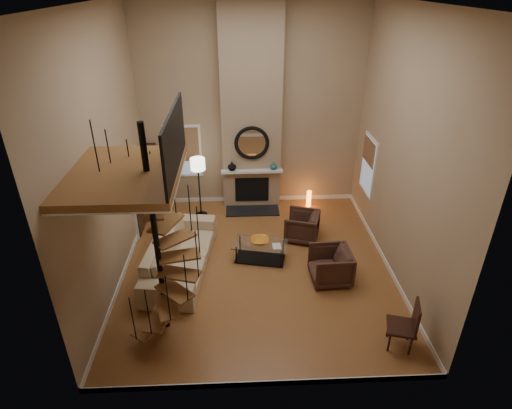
{
  "coord_description": "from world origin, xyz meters",
  "views": [
    {
      "loc": [
        -0.38,
        -7.84,
        5.89
      ],
      "look_at": [
        0.0,
        0.4,
        1.4
      ],
      "focal_mm": 29.51,
      "sensor_mm": 36.0,
      "label": 1
    }
  ],
  "objects_px": {
    "armchair_near": "(305,227)",
    "floor_lamp": "(198,169)",
    "sofa": "(180,253)",
    "coffee_table": "(260,250)",
    "accent_lamp": "(309,199)",
    "side_chair": "(407,324)",
    "armchair_far": "(334,265)",
    "hutch": "(150,180)"
  },
  "relations": [
    {
      "from": "coffee_table",
      "to": "armchair_near",
      "type": "bearing_deg",
      "value": 36.1
    },
    {
      "from": "side_chair",
      "to": "accent_lamp",
      "type": "bearing_deg",
      "value": 99.46
    },
    {
      "from": "sofa",
      "to": "armchair_far",
      "type": "relative_size",
      "value": 3.44
    },
    {
      "from": "sofa",
      "to": "armchair_far",
      "type": "xyz_separation_m",
      "value": [
        3.39,
        -0.58,
        -0.04
      ]
    },
    {
      "from": "armchair_far",
      "to": "floor_lamp",
      "type": "height_order",
      "value": "floor_lamp"
    },
    {
      "from": "sofa",
      "to": "side_chair",
      "type": "bearing_deg",
      "value": -114.34
    },
    {
      "from": "armchair_near",
      "to": "floor_lamp",
      "type": "relative_size",
      "value": 0.48
    },
    {
      "from": "floor_lamp",
      "to": "accent_lamp",
      "type": "distance_m",
      "value": 3.31
    },
    {
      "from": "sofa",
      "to": "armchair_far",
      "type": "distance_m",
      "value": 3.44
    },
    {
      "from": "hutch",
      "to": "sofa",
      "type": "relative_size",
      "value": 0.62
    },
    {
      "from": "armchair_far",
      "to": "side_chair",
      "type": "bearing_deg",
      "value": 21.18
    },
    {
      "from": "coffee_table",
      "to": "floor_lamp",
      "type": "relative_size",
      "value": 0.79
    },
    {
      "from": "coffee_table",
      "to": "side_chair",
      "type": "height_order",
      "value": "side_chair"
    },
    {
      "from": "hutch",
      "to": "sofa",
      "type": "bearing_deg",
      "value": -68.57
    },
    {
      "from": "armchair_far",
      "to": "side_chair",
      "type": "distance_m",
      "value": 2.16
    },
    {
      "from": "sofa",
      "to": "armchair_far",
      "type": "height_order",
      "value": "sofa"
    },
    {
      "from": "hutch",
      "to": "side_chair",
      "type": "xyz_separation_m",
      "value": [
        5.34,
        -5.31,
        -0.42
      ]
    },
    {
      "from": "hutch",
      "to": "armchair_near",
      "type": "xyz_separation_m",
      "value": [
        4.08,
        -1.7,
        -0.6
      ]
    },
    {
      "from": "sofa",
      "to": "accent_lamp",
      "type": "distance_m",
      "value": 4.36
    },
    {
      "from": "floor_lamp",
      "to": "side_chair",
      "type": "bearing_deg",
      "value": -51.2
    },
    {
      "from": "sofa",
      "to": "floor_lamp",
      "type": "distance_m",
      "value": 2.6
    },
    {
      "from": "floor_lamp",
      "to": "accent_lamp",
      "type": "xyz_separation_m",
      "value": [
        3.08,
        0.38,
        -1.16
      ]
    },
    {
      "from": "coffee_table",
      "to": "armchair_far",
      "type": "bearing_deg",
      "value": -26.4
    },
    {
      "from": "accent_lamp",
      "to": "coffee_table",
      "type": "bearing_deg",
      "value": -121.28
    },
    {
      "from": "side_chair",
      "to": "armchair_near",
      "type": "bearing_deg",
      "value": 109.2
    },
    {
      "from": "armchair_far",
      "to": "floor_lamp",
      "type": "distance_m",
      "value": 4.41
    },
    {
      "from": "sofa",
      "to": "coffee_table",
      "type": "relative_size",
      "value": 2.19
    },
    {
      "from": "side_chair",
      "to": "hutch",
      "type": "bearing_deg",
      "value": 135.14
    },
    {
      "from": "sofa",
      "to": "accent_lamp",
      "type": "height_order",
      "value": "sofa"
    },
    {
      "from": "floor_lamp",
      "to": "armchair_near",
      "type": "bearing_deg",
      "value": -25.95
    },
    {
      "from": "sofa",
      "to": "floor_lamp",
      "type": "height_order",
      "value": "floor_lamp"
    },
    {
      "from": "hutch",
      "to": "coffee_table",
      "type": "distance_m",
      "value": 3.93
    },
    {
      "from": "hutch",
      "to": "armchair_far",
      "type": "distance_m",
      "value": 5.62
    },
    {
      "from": "coffee_table",
      "to": "accent_lamp",
      "type": "height_order",
      "value": "accent_lamp"
    },
    {
      "from": "accent_lamp",
      "to": "side_chair",
      "type": "height_order",
      "value": "side_chair"
    },
    {
      "from": "armchair_far",
      "to": "accent_lamp",
      "type": "relative_size",
      "value": 1.81
    },
    {
      "from": "floor_lamp",
      "to": "side_chair",
      "type": "height_order",
      "value": "floor_lamp"
    },
    {
      "from": "armchair_near",
      "to": "coffee_table",
      "type": "height_order",
      "value": "armchair_near"
    },
    {
      "from": "armchair_near",
      "to": "accent_lamp",
      "type": "height_order",
      "value": "armchair_near"
    },
    {
      "from": "hutch",
      "to": "coffee_table",
      "type": "relative_size",
      "value": 1.36
    },
    {
      "from": "armchair_near",
      "to": "floor_lamp",
      "type": "xyz_separation_m",
      "value": [
        -2.7,
        1.32,
        1.06
      ]
    },
    {
      "from": "armchair_near",
      "to": "floor_lamp",
      "type": "bearing_deg",
      "value": -98.68
    }
  ]
}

